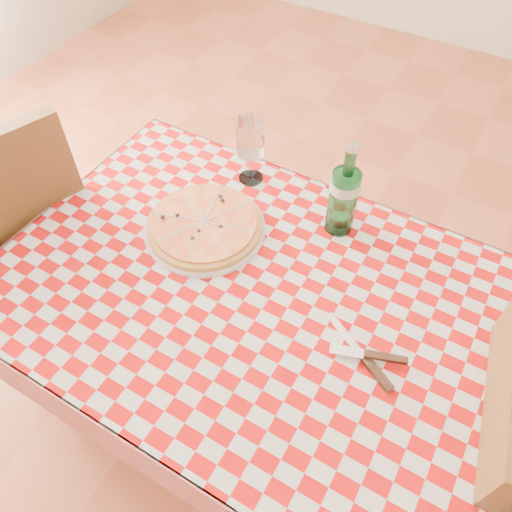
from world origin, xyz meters
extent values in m
plane|color=#AB5437|center=(0.00, 0.00, 0.00)|extent=(6.00, 6.00, 0.00)
cube|color=brown|center=(0.00, 0.00, 0.73)|extent=(1.20, 0.80, 0.04)
cylinder|color=brown|center=(-0.54, -0.34, 0.35)|extent=(0.06, 0.06, 0.71)
cylinder|color=brown|center=(-0.54, 0.34, 0.35)|extent=(0.06, 0.06, 0.71)
cylinder|color=brown|center=(0.54, 0.34, 0.35)|extent=(0.06, 0.06, 0.71)
cube|color=#A80A0A|center=(0.00, 0.00, 0.75)|extent=(1.30, 0.90, 0.01)
cylinder|color=brown|center=(0.58, 0.17, 0.21)|extent=(0.04, 0.04, 0.42)
cube|color=brown|center=(0.60, -0.01, 0.69)|extent=(0.10, 0.41, 0.45)
cube|color=brown|center=(-0.91, -0.08, 0.50)|extent=(0.59, 0.59, 0.04)
cylinder|color=brown|center=(-0.66, 0.05, 0.24)|extent=(0.04, 0.04, 0.47)
cylinder|color=brown|center=(-1.03, 0.18, 0.24)|extent=(0.04, 0.04, 0.47)
cylinder|color=brown|center=(-0.78, -0.33, 0.24)|extent=(0.04, 0.04, 0.47)
cube|color=brown|center=(-0.71, -0.14, 0.77)|extent=(0.19, 0.45, 0.51)
camera|label=1|loc=(0.37, -0.62, 1.78)|focal=35.00mm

